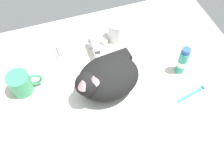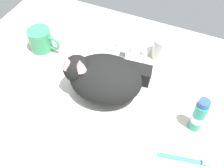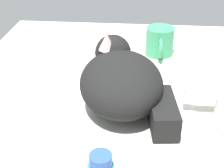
{
  "view_description": "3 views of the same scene",
  "coord_description": "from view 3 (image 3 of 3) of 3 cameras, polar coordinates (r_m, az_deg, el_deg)",
  "views": [
    {
      "loc": [
        -14.6,
        -47.41,
        77.63
      ],
      "look_at": [
        0.65,
        -1.94,
        5.08
      ],
      "focal_mm": 40.15,
      "sensor_mm": 36.0,
      "label": 1
    },
    {
      "loc": [
        23.37,
        -47.42,
        67.13
      ],
      "look_at": [
        2.49,
        -0.81,
        6.26
      ],
      "focal_mm": 43.29,
      "sensor_mm": 36.0,
      "label": 2
    },
    {
      "loc": [
        60.43,
        3.4,
        41.34
      ],
      "look_at": [
        0.36,
        -1.92,
        6.51
      ],
      "focal_mm": 53.25,
      "sensor_mm": 36.0,
      "label": 3
    }
  ],
  "objects": [
    {
      "name": "coffee_mug",
      "position": [
        0.98,
        8.19,
        7.24
      ],
      "size": [
        12.01,
        8.04,
        8.12
      ],
      "color": "#389966",
      "rests_on": "ground_plane"
    },
    {
      "name": "sink_basin",
      "position": [
        0.73,
        1.52,
        -4.14
      ],
      "size": [
        32.61,
        32.61,
        0.6
      ],
      "primitive_type": "cylinder",
      "color": "silver",
      "rests_on": "ground_plane"
    },
    {
      "name": "soap_dish",
      "position": [
        0.84,
        17.29,
        -0.53
      ],
      "size": [
        9.0,
        6.4,
        1.2
      ],
      "primitive_type": "cube",
      "color": "white",
      "rests_on": "ground_plane"
    },
    {
      "name": "soap_bar",
      "position": [
        0.83,
        17.46,
        0.47
      ],
      "size": [
        7.33,
        5.34,
        2.18
      ],
      "primitive_type": "cube",
      "rotation": [
        0.0,
        0.0,
        0.07
      ],
      "color": "white",
      "rests_on": "soap_dish"
    },
    {
      "name": "faucet",
      "position": [
        0.74,
        17.71,
        -3.19
      ],
      "size": [
        13.41,
        10.38,
        6.18
      ],
      "color": "silver",
      "rests_on": "ground_plane"
    },
    {
      "name": "cat",
      "position": [
        0.7,
        1.88,
        0.59
      ],
      "size": [
        24.72,
        22.06,
        14.62
      ],
      "color": "black",
      "rests_on": "sink_basin"
    },
    {
      "name": "ground_plane",
      "position": [
        0.74,
        1.51,
        -5.3
      ],
      "size": [
        110.0,
        82.5,
        3.0
      ],
      "primitive_type": "cube",
      "color": "beige"
    }
  ]
}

